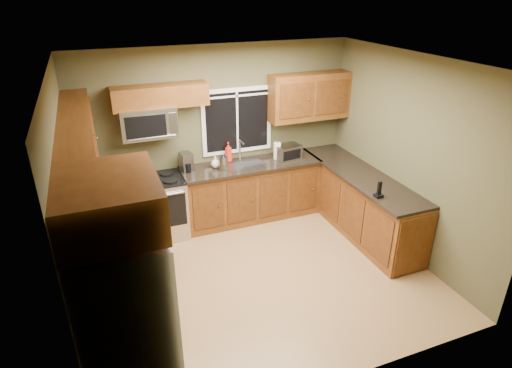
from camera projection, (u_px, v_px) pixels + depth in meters
floor at (262, 274)px, 5.61m from camera, size 4.20×4.20×0.00m
ceiling at (264, 64)px, 4.46m from camera, size 4.20×4.20×0.00m
back_wall at (218, 135)px, 6.55m from camera, size 4.20×0.00×4.20m
front_wall at (346, 266)px, 3.52m from camera, size 4.20×0.00×4.20m
left_wall at (72, 213)px, 4.34m from camera, size 0.00×3.60×3.60m
right_wall at (408, 157)px, 5.73m from camera, size 0.00×3.60×3.60m
window at (237, 121)px, 6.55m from camera, size 1.12×0.03×1.02m
base_cabinets_left at (112, 255)px, 5.22m from camera, size 0.60×2.65×0.90m
countertop_left at (108, 222)px, 5.03m from camera, size 0.65×2.65×0.04m
base_cabinets_back at (251, 192)px, 6.82m from camera, size 2.17×0.60×0.90m
countertop_back at (251, 165)px, 6.60m from camera, size 2.17×0.65×0.04m
base_cabinets_peninsula at (359, 203)px, 6.47m from camera, size 0.60×2.52×0.90m
countertop_peninsula at (360, 175)px, 6.27m from camera, size 0.65×2.50×0.04m
upper_cabinets_left at (79, 148)px, 4.58m from camera, size 0.33×2.65×0.72m
upper_cabinets_back_left at (160, 96)px, 5.82m from camera, size 1.30×0.33×0.30m
upper_cabinets_back_right at (309, 96)px, 6.67m from camera, size 1.30×0.33×0.72m
upper_cabinet_over_fridge at (108, 203)px, 3.07m from camera, size 0.72×0.90×0.38m
refrigerator at (128, 323)px, 3.55m from camera, size 0.74×0.90×1.80m
range at (159, 207)px, 6.30m from camera, size 0.76×0.69×0.94m
microwave at (148, 122)px, 5.88m from camera, size 0.76×0.41×0.42m
sink at (244, 164)px, 6.56m from camera, size 0.60×0.42×0.36m
toaster_oven at (288, 152)px, 6.73m from camera, size 0.40×0.33×0.23m
coffee_maker at (186, 163)px, 6.29m from camera, size 0.19×0.24×0.27m
kettle at (223, 163)px, 6.34m from camera, size 0.15×0.15×0.24m
paper_towel_roll at (277, 151)px, 6.73m from camera, size 0.13×0.13×0.29m
soap_bottle_a at (228, 152)px, 6.61m from camera, size 0.15×0.15×0.31m
soap_bottle_c at (215, 162)px, 6.42m from camera, size 0.16×0.16×0.17m
cordless_phone at (379, 192)px, 5.53m from camera, size 0.10×0.10×0.22m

